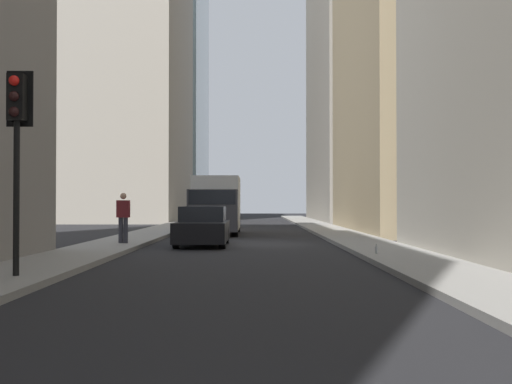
{
  "coord_description": "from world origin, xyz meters",
  "views": [
    {
      "loc": [
        -23.9,
        -0.41,
        1.55
      ],
      "look_at": [
        9.83,
        -0.57,
        2.11
      ],
      "focal_mm": 44.9,
      "sensor_mm": 36.0,
      "label": 1
    }
  ],
  "objects_px": {
    "traffic_light_foreground": "(17,124)",
    "delivery_truck": "(216,205)",
    "discarded_bottle": "(376,250)",
    "pedestrian": "(123,216)",
    "sedan_black": "(203,227)"
  },
  "relations": [
    {
      "from": "traffic_light_foreground",
      "to": "pedestrian",
      "type": "relative_size",
      "value": 2.28
    },
    {
      "from": "sedan_black",
      "to": "pedestrian",
      "type": "distance_m",
      "value": 2.84
    },
    {
      "from": "delivery_truck",
      "to": "discarded_bottle",
      "type": "relative_size",
      "value": 23.93
    },
    {
      "from": "traffic_light_foreground",
      "to": "discarded_bottle",
      "type": "distance_m",
      "value": 10.03
    },
    {
      "from": "sedan_black",
      "to": "traffic_light_foreground",
      "type": "xyz_separation_m",
      "value": [
        -10.65,
        2.77,
        2.42
      ]
    },
    {
      "from": "delivery_truck",
      "to": "discarded_bottle",
      "type": "bearing_deg",
      "value": -159.18
    },
    {
      "from": "delivery_truck",
      "to": "sedan_black",
      "type": "distance_m",
      "value": 8.49
    },
    {
      "from": "traffic_light_foreground",
      "to": "delivery_truck",
      "type": "bearing_deg",
      "value": -8.26
    },
    {
      "from": "delivery_truck",
      "to": "traffic_light_foreground",
      "type": "height_order",
      "value": "traffic_light_foreground"
    },
    {
      "from": "delivery_truck",
      "to": "traffic_light_foreground",
      "type": "xyz_separation_m",
      "value": [
        -19.09,
        2.77,
        1.62
      ]
    },
    {
      "from": "traffic_light_foreground",
      "to": "discarded_bottle",
      "type": "bearing_deg",
      "value": -56.35
    },
    {
      "from": "pedestrian",
      "to": "discarded_bottle",
      "type": "distance_m",
      "value": 9.27
    },
    {
      "from": "discarded_bottle",
      "to": "sedan_black",
      "type": "bearing_deg",
      "value": 44.56
    },
    {
      "from": "delivery_truck",
      "to": "traffic_light_foreground",
      "type": "bearing_deg",
      "value": 171.74
    },
    {
      "from": "delivery_truck",
      "to": "pedestrian",
      "type": "xyz_separation_m",
      "value": [
        -9.1,
        2.73,
        -0.36
      ]
    }
  ]
}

